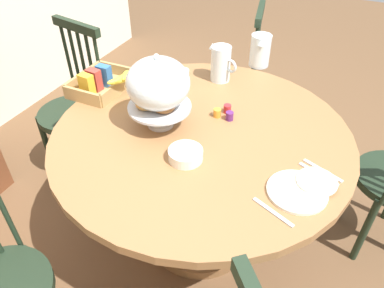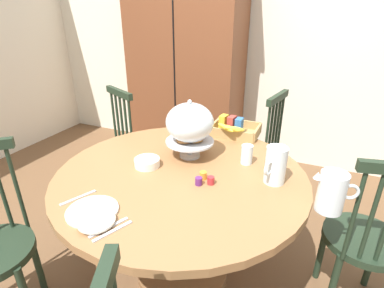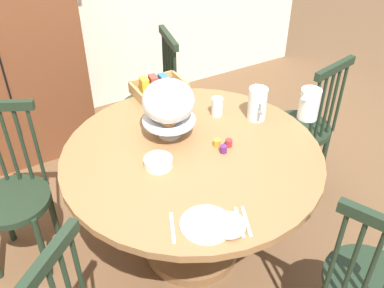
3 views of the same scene
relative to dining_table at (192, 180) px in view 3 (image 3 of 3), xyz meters
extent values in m
plane|color=brown|center=(-0.15, 0.06, -0.55)|extent=(10.00, 10.00, 0.00)
cylinder|color=olive|center=(0.00, 0.00, 0.17)|extent=(1.33, 1.33, 0.04)
cylinder|color=brown|center=(0.00, 0.00, -0.17)|extent=(0.14, 0.14, 0.63)
cylinder|color=brown|center=(0.00, 0.00, -0.52)|extent=(0.56, 0.56, 0.06)
cylinder|color=#1E2D1E|center=(0.18, 0.95, -0.10)|extent=(0.40, 0.40, 0.04)
cylinder|color=#1E2D1E|center=(0.07, 1.11, -0.33)|extent=(0.04, 0.04, 0.45)
cylinder|color=#1E2D1E|center=(0.02, 0.84, -0.33)|extent=(0.04, 0.04, 0.45)
cylinder|color=#1E2D1E|center=(0.35, 1.06, -0.33)|extent=(0.04, 0.04, 0.45)
cylinder|color=#1E2D1E|center=(0.30, 0.78, -0.33)|extent=(0.04, 0.04, 0.45)
cylinder|color=#1E2D1E|center=(0.37, 1.05, 0.14)|extent=(0.02, 0.02, 0.48)
cylinder|color=#1E2D1E|center=(0.36, 0.98, 0.14)|extent=(0.02, 0.02, 0.48)
cylinder|color=#1E2D1E|center=(0.34, 0.92, 0.14)|extent=(0.02, 0.02, 0.48)
cylinder|color=#1E2D1E|center=(0.33, 0.85, 0.14)|extent=(0.02, 0.02, 0.48)
cylinder|color=#1E2D1E|center=(0.32, 0.78, 0.14)|extent=(0.02, 0.02, 0.48)
cube|color=#1E2D1E|center=(0.34, 0.92, 0.40)|extent=(0.10, 0.36, 0.05)
cylinder|color=#1E2D1E|center=(-0.86, 0.43, -0.10)|extent=(0.40, 0.40, 0.04)
cylinder|color=#1E2D1E|center=(-0.80, 0.24, -0.33)|extent=(0.04, 0.04, 0.45)
cylinder|color=#1E2D1E|center=(-0.93, 0.62, -0.33)|extent=(0.04, 0.04, 0.45)
cylinder|color=#1E2D1E|center=(-0.68, 0.49, -0.33)|extent=(0.04, 0.04, 0.45)
cylinder|color=#1E2D1E|center=(-0.79, 0.57, 0.14)|extent=(0.02, 0.02, 0.48)
cylinder|color=#1E2D1E|center=(-0.73, 0.54, 0.14)|extent=(0.02, 0.02, 0.48)
cylinder|color=#1E2D1E|center=(-0.67, 0.51, 0.14)|extent=(0.02, 0.02, 0.48)
cylinder|color=#1E2D1E|center=(-0.73, -0.42, 0.14)|extent=(0.02, 0.02, 0.48)
cube|color=#1E2D1E|center=(-0.83, -0.51, 0.40)|extent=(0.30, 0.26, 0.05)
cylinder|color=#1E2D1E|center=(0.40, -0.88, -0.10)|extent=(0.40, 0.40, 0.04)
cylinder|color=#1E2D1E|center=(0.47, -0.69, -0.33)|extent=(0.04, 0.04, 0.45)
cylinder|color=#1E2D1E|center=(0.25, -0.94, 0.14)|extent=(0.02, 0.02, 0.48)
cylinder|color=#1E2D1E|center=(0.22, -0.88, 0.14)|extent=(0.02, 0.02, 0.48)
cylinder|color=#1E2D1E|center=(0.19, -0.82, 0.14)|extent=(0.02, 0.02, 0.48)
cylinder|color=#1E2D1E|center=(0.94, 0.20, -0.10)|extent=(0.40, 0.40, 0.04)
cylinder|color=#1E2D1E|center=(1.05, 0.37, -0.33)|extent=(0.04, 0.04, 0.45)
cylinder|color=#1E2D1E|center=(0.78, 0.31, -0.33)|extent=(0.04, 0.04, 0.45)
cylinder|color=#1E2D1E|center=(1.11, 0.09, -0.33)|extent=(0.04, 0.04, 0.45)
cylinder|color=#1E2D1E|center=(0.84, 0.03, -0.33)|extent=(0.04, 0.04, 0.45)
cylinder|color=#1E2D1E|center=(1.11, 0.07, 0.14)|extent=(0.02, 0.02, 0.48)
cylinder|color=#1E2D1E|center=(1.05, 0.06, 0.14)|extent=(0.02, 0.02, 0.48)
cylinder|color=#1E2D1E|center=(0.98, 0.04, 0.14)|extent=(0.02, 0.02, 0.48)
cylinder|color=#1E2D1E|center=(0.91, 0.03, 0.14)|extent=(0.02, 0.02, 0.48)
cylinder|color=#1E2D1E|center=(0.84, 0.02, 0.14)|extent=(0.02, 0.02, 0.48)
cube|color=#1E2D1E|center=(0.98, 0.04, 0.40)|extent=(0.36, 0.11, 0.05)
cylinder|color=silver|center=(-0.03, 0.19, 0.20)|extent=(0.12, 0.12, 0.02)
cylinder|color=silver|center=(-0.03, 0.19, 0.23)|extent=(0.03, 0.03, 0.09)
cylinder|color=silver|center=(-0.03, 0.19, 0.28)|extent=(0.28, 0.28, 0.01)
torus|color=#B27033|center=(0.00, 0.19, 0.31)|extent=(0.10, 0.10, 0.03)
torus|color=#D19347|center=(-0.06, 0.23, 0.31)|extent=(0.10, 0.10, 0.03)
torus|color=#935628|center=(-0.05, 0.15, 0.31)|extent=(0.10, 0.10, 0.03)
ellipsoid|color=silver|center=(-0.03, 0.19, 0.40)|extent=(0.27, 0.27, 0.22)
sphere|color=silver|center=(-0.03, 0.19, 0.52)|extent=(0.02, 0.02, 0.02)
cylinder|color=silver|center=(0.73, -0.04, 0.28)|extent=(0.11, 0.11, 0.18)
cylinder|color=orange|center=(0.73, -0.04, 0.25)|extent=(0.10, 0.10, 0.12)
cone|color=silver|center=(0.66, -0.06, 0.35)|extent=(0.04, 0.04, 0.03)
torus|color=silver|center=(0.80, -0.03, 0.29)|extent=(0.08, 0.03, 0.07)
cylinder|color=silver|center=(0.47, 0.10, 0.28)|extent=(0.10, 0.10, 0.19)
cylinder|color=white|center=(0.47, 0.10, 0.25)|extent=(0.09, 0.09, 0.13)
cone|color=silver|center=(0.49, 0.15, 0.36)|extent=(0.05, 0.05, 0.03)
torus|color=silver|center=(0.45, 0.03, 0.29)|extent=(0.04, 0.07, 0.07)
cube|color=tan|center=(0.12, 0.62, 0.19)|extent=(0.30, 0.22, 0.01)
cube|color=tan|center=(0.12, 0.51, 0.22)|extent=(0.30, 0.02, 0.07)
cube|color=tan|center=(0.12, 0.73, 0.22)|extent=(0.30, 0.02, 0.07)
cube|color=tan|center=(-0.03, 0.62, 0.22)|extent=(0.02, 0.22, 0.07)
cube|color=tan|center=(0.27, 0.62, 0.22)|extent=(0.02, 0.22, 0.07)
cube|color=gold|center=(0.03, 0.63, 0.26)|extent=(0.05, 0.07, 0.11)
cube|color=#B23D33|center=(0.09, 0.63, 0.26)|extent=(0.05, 0.07, 0.11)
cube|color=#336BAD|center=(0.15, 0.61, 0.26)|extent=(0.05, 0.07, 0.11)
ellipsoid|color=yellow|center=(0.09, 0.48, 0.28)|extent=(0.14, 0.08, 0.05)
ellipsoid|color=yellow|center=(0.12, 0.48, 0.28)|extent=(0.13, 0.03, 0.05)
ellipsoid|color=yellow|center=(0.15, 0.48, 0.28)|extent=(0.14, 0.08, 0.05)
cylinder|color=white|center=(-0.20, -0.46, 0.19)|extent=(0.22, 0.22, 0.01)
cylinder|color=white|center=(-0.13, -0.52, 0.21)|extent=(0.15, 0.15, 0.01)
cylinder|color=white|center=(-0.20, -0.02, 0.21)|extent=(0.14, 0.14, 0.04)
cylinder|color=silver|center=(0.30, 0.23, 0.24)|extent=(0.06, 0.06, 0.11)
cylinder|color=#B7282D|center=(0.19, -0.05, 0.21)|extent=(0.04, 0.04, 0.04)
cylinder|color=orange|center=(0.14, -0.02, 0.21)|extent=(0.04, 0.04, 0.04)
cylinder|color=#5B2366|center=(0.14, -0.08, 0.21)|extent=(0.04, 0.04, 0.04)
cube|color=silver|center=(-0.07, -0.52, 0.19)|extent=(0.08, 0.16, 0.01)
cube|color=silver|center=(-0.04, -0.53, 0.19)|extent=(0.08, 0.16, 0.01)
cube|color=silver|center=(-0.33, -0.41, 0.19)|extent=(0.08, 0.16, 0.01)
camera|label=1|loc=(-1.20, -0.51, 1.16)|focal=34.23mm
camera|label=2|loc=(0.61, -1.25, 0.98)|focal=27.85mm
camera|label=3|loc=(-0.86, -1.52, 1.52)|focal=40.46mm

